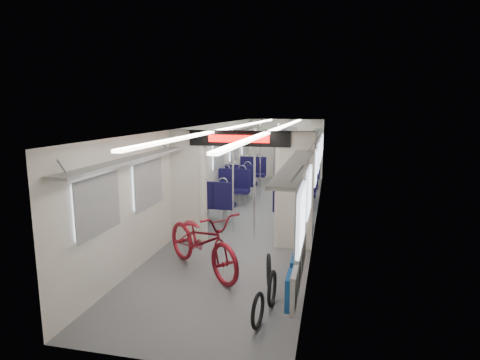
{
  "coord_description": "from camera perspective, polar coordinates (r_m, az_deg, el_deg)",
  "views": [
    {
      "loc": [
        1.75,
        -9.66,
        2.75
      ],
      "look_at": [
        -0.13,
        -1.44,
        1.21
      ],
      "focal_mm": 30.0,
      "sensor_mm": 36.0,
      "label": 1
    }
  ],
  "objects": [
    {
      "name": "seat_bay_near_right",
      "position": [
        10.27,
        8.03,
        -2.17
      ],
      "size": [
        0.92,
        2.1,
        1.11
      ],
      "color": "black",
      "rests_on": "ground"
    },
    {
      "name": "bike_hoop_a",
      "position": [
        5.3,
        2.55,
        -18.3
      ],
      "size": [
        0.11,
        0.47,
        0.47
      ],
      "primitive_type": "torus",
      "rotation": [
        1.57,
        0.0,
        1.45
      ],
      "color": "black",
      "rests_on": "ground"
    },
    {
      "name": "flip_bench",
      "position": [
        5.78,
        8.19,
        -11.84
      ],
      "size": [
        0.12,
        2.08,
        0.48
      ],
      "color": "gray",
      "rests_on": "carriage"
    },
    {
      "name": "stanchion_near_right",
      "position": [
        8.28,
        2.07,
        -0.83
      ],
      "size": [
        0.05,
        0.05,
        2.3
      ],
      "primitive_type": "cylinder",
      "color": "silver",
      "rests_on": "ground"
    },
    {
      "name": "seat_bay_near_left",
      "position": [
        10.55,
        -2.16,
        -1.69
      ],
      "size": [
        0.93,
        2.16,
        1.13
      ],
      "color": "black",
      "rests_on": "ground"
    },
    {
      "name": "seat_bay_far_left",
      "position": [
        13.27,
        1.02,
        0.81
      ],
      "size": [
        0.94,
        2.2,
        1.14
      ],
      "color": "black",
      "rests_on": "ground"
    },
    {
      "name": "stanchion_far_right",
      "position": [
        11.4,
        5.37,
        2.21
      ],
      "size": [
        0.04,
        0.04,
        2.3
      ],
      "primitive_type": "cylinder",
      "color": "silver",
      "rests_on": "ground"
    },
    {
      "name": "bike_hoop_b",
      "position": [
        5.82,
        4.57,
        -15.34
      ],
      "size": [
        0.07,
        0.52,
        0.51
      ],
      "primitive_type": "torus",
      "rotation": [
        1.57,
        0.0,
        1.53
      ],
      "color": "black",
      "rests_on": "ground"
    },
    {
      "name": "stanchion_far_left",
      "position": [
        11.86,
        2.89,
        2.55
      ],
      "size": [
        0.04,
        0.04,
        2.3
      ],
      "primitive_type": "cylinder",
      "color": "silver",
      "rests_on": "ground"
    },
    {
      "name": "bike_hoop_c",
      "position": [
        6.37,
        4.11,
        -12.92
      ],
      "size": [
        0.16,
        0.53,
        0.53
      ],
      "primitive_type": "torus",
      "rotation": [
        1.57,
        0.0,
        1.78
      ],
      "color": "black",
      "rests_on": "ground"
    },
    {
      "name": "stanchion_near_left",
      "position": [
        8.8,
        -0.99,
        -0.15
      ],
      "size": [
        0.04,
        0.04,
        2.3
      ],
      "primitive_type": "cylinder",
      "color": "silver",
      "rests_on": "ground"
    },
    {
      "name": "carriage",
      "position": [
        9.63,
        2.3,
        2.87
      ],
      "size": [
        12.0,
        12.02,
        2.31
      ],
      "color": "#515456",
      "rests_on": "ground"
    },
    {
      "name": "bicycle",
      "position": [
        6.82,
        -5.4,
        -8.56
      ],
      "size": [
        2.05,
        1.9,
        1.09
      ],
      "primitive_type": "imported",
      "rotation": [
        0.0,
        0.0,
        0.87
      ],
      "color": "maroon",
      "rests_on": "ground"
    },
    {
      "name": "seat_bay_far_right",
      "position": [
        13.09,
        9.12,
        0.57
      ],
      "size": [
        0.94,
        2.22,
        1.14
      ],
      "color": "black",
      "rests_on": "ground"
    }
  ]
}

